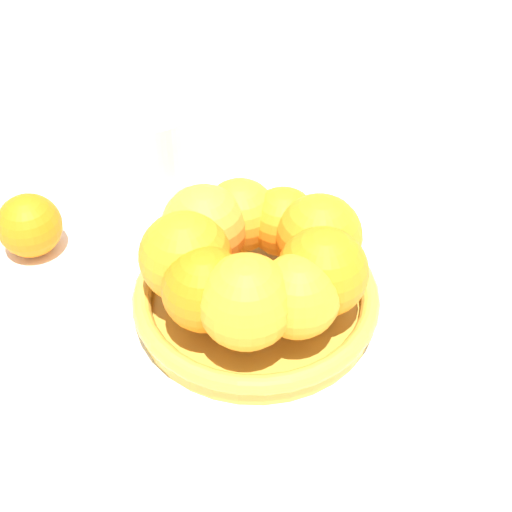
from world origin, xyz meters
The scene contains 6 objects.
ground_plane centered at (0.00, 0.00, 0.00)m, with size 4.00×4.00×0.00m, color silver.
fruit_bowl centered at (0.00, 0.00, 0.02)m, with size 0.23×0.23×0.03m.
orange_pile centered at (0.00, 0.00, 0.07)m, with size 0.20×0.20×0.08m.
stray_orange centered at (0.06, 0.24, 0.03)m, with size 0.07×0.07×0.07m, color orange.
drinking_glass centered at (0.16, 0.13, 0.05)m, with size 0.06×0.06×0.11m, color silver.
napkin_folded centered at (0.28, -0.16, 0.00)m, with size 0.15×0.15×0.01m, color beige.
Camera 1 is at (-0.47, -0.06, 0.50)m, focal length 50.00 mm.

